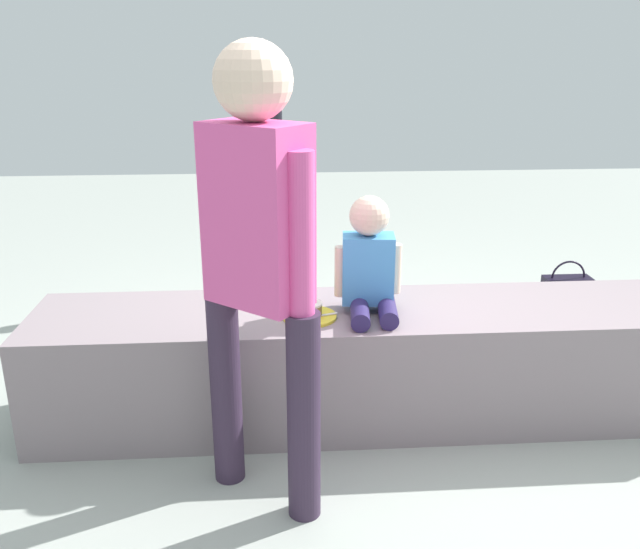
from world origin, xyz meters
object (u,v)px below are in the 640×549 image
Objects in this scene: gift_bag at (350,324)px; cake_box_white at (515,317)px; adult_standing at (258,245)px; water_bottle_near_gift at (192,349)px; party_cup_red at (363,295)px; child_seated at (369,262)px; cake_plate at (310,313)px; handbag_black_leather at (566,294)px; water_bottle_far_side at (397,345)px.

gift_bag reaches higher than cake_box_white.
adult_standing is 5.02× the size of cake_box_white.
party_cup_red is at bearing 38.54° from water_bottle_near_gift.
water_bottle_near_gift is at bearing -141.46° from party_cup_red.
child_seated is 0.31× the size of adult_standing.
cake_plate is 2.04m from handbag_black_leather.
cake_plate is 0.87m from gift_bag.
gift_bag is 1.86× the size of water_bottle_near_gift.
water_bottle_far_side is at bearing -85.44° from party_cup_red.
child_seated is 1.18m from water_bottle_near_gift.
cake_plate is 1.54m from party_cup_red.
party_cup_red is at bearing 72.13° from adult_standing.
child_seated is 1.51m from cake_box_white.
water_bottle_near_gift is at bearing -169.09° from cake_box_white.
water_bottle_far_side is (0.66, 1.03, -0.85)m from adult_standing.
handbag_black_leather is (1.37, 0.43, -0.03)m from gift_bag.
child_seated is 2.45× the size of water_bottle_far_side.
cake_box_white is at bearing 13.32° from gift_bag.
gift_bag is 1.02m from cake_box_white.
adult_standing is 0.64m from cake_plate.
party_cup_red is (0.17, 1.36, -0.65)m from child_seated.
party_cup_red is at bearing 73.68° from cake_plate.
handbag_black_leather is at bearing 17.39° from gift_bag.
adult_standing is 4.59× the size of gift_bag.
cake_box_white is at bearing 42.81° from child_seated.
child_seated is at bearing -96.97° from party_cup_red.
gift_bag is at bearing -103.39° from party_cup_red.
child_seated is at bearing -113.55° from water_bottle_far_side.
cake_box_white is (1.00, 0.92, -0.65)m from child_seated.
child_seated is at bearing -140.98° from handbag_black_leather.
gift_bag reaches higher than water_bottle_near_gift.
gift_bag is 1.73× the size of water_bottle_far_side.
cake_plate is at bearing -129.28° from water_bottle_far_side.
gift_bag reaches higher than party_cup_red.
handbag_black_leather is (1.81, 1.62, -0.82)m from adult_standing.
party_cup_red is at bearing 76.61° from gift_bag.
cake_box_white is at bearing 44.93° from adult_standing.
water_bottle_far_side is 1.29m from handbag_black_leather.
child_seated is at bearing 49.25° from adult_standing.
water_bottle_near_gift is 1.05m from water_bottle_far_side.
water_bottle_near_gift is 0.93× the size of water_bottle_far_side.
cake_plate reaches higher than water_bottle_far_side.
adult_standing reaches higher than cake_box_white.
water_bottle_far_side reaches higher than cake_box_white.
cake_plate reaches higher than gift_bag.
handbag_black_leather is (2.20, 0.54, 0.04)m from water_bottle_near_gift.
cake_box_white is (0.99, 0.23, -0.09)m from gift_bag.
adult_standing reaches higher than water_bottle_near_gift.
cake_plate is at bearing -108.88° from gift_bag.
gift_bag is at bearing 7.96° from water_bottle_near_gift.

